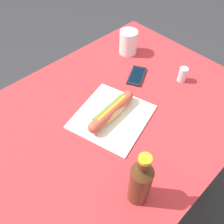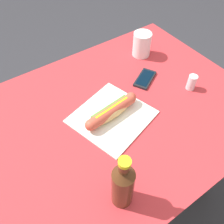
% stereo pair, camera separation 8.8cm
% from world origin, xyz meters
% --- Properties ---
extents(ground_plane, '(6.00, 6.00, 0.00)m').
position_xyz_m(ground_plane, '(0.00, 0.00, 0.00)').
color(ground_plane, '#2D2D33').
rests_on(ground_plane, ground).
extents(dining_table, '(1.21, 0.83, 0.76)m').
position_xyz_m(dining_table, '(0.00, 0.00, 0.62)').
color(dining_table, brown).
rests_on(dining_table, ground).
extents(paper_wrapper, '(0.33, 0.32, 0.01)m').
position_xyz_m(paper_wrapper, '(0.03, -0.01, 0.76)').
color(paper_wrapper, silver).
rests_on(paper_wrapper, dining_table).
extents(hot_dog, '(0.24, 0.07, 0.05)m').
position_xyz_m(hot_dog, '(0.03, -0.01, 0.79)').
color(hot_dog, '#DBB26B').
rests_on(hot_dog, paper_wrapper).
extents(cell_phone, '(0.14, 0.11, 0.01)m').
position_xyz_m(cell_phone, '(0.26, 0.08, 0.76)').
color(cell_phone, black).
rests_on(cell_phone, dining_table).
extents(soda_bottle, '(0.06, 0.06, 0.22)m').
position_xyz_m(soda_bottle, '(-0.13, -0.28, 0.85)').
color(soda_bottle, '#4C2814').
rests_on(soda_bottle, dining_table).
extents(drinking_cup, '(0.08, 0.08, 0.11)m').
position_xyz_m(drinking_cup, '(0.37, 0.23, 0.81)').
color(drinking_cup, white).
rests_on(drinking_cup, dining_table).
extents(salt_shaker, '(0.04, 0.04, 0.07)m').
position_xyz_m(salt_shaker, '(0.39, -0.07, 0.79)').
color(salt_shaker, silver).
rests_on(salt_shaker, dining_table).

